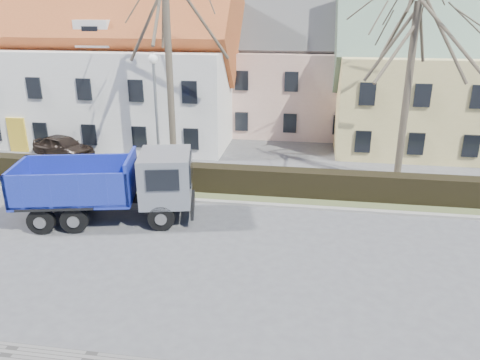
% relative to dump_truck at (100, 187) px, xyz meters
% --- Properties ---
extents(ground, '(120.00, 120.00, 0.00)m').
position_rel_dump_truck_xyz_m(ground, '(3.32, -2.03, -1.54)').
color(ground, '#4B4B4D').
extents(curb_far, '(80.00, 0.30, 0.12)m').
position_rel_dump_truck_xyz_m(curb_far, '(3.32, 2.57, -1.48)').
color(curb_far, gray).
rests_on(curb_far, ground).
extents(grass_strip, '(80.00, 3.00, 0.10)m').
position_rel_dump_truck_xyz_m(grass_strip, '(3.32, 4.17, -1.49)').
color(grass_strip, '#47522E').
rests_on(grass_strip, ground).
extents(hedge, '(60.00, 0.90, 1.30)m').
position_rel_dump_truck_xyz_m(hedge, '(3.32, 3.97, -0.89)').
color(hedge, black).
rests_on(hedge, ground).
extents(building_white, '(26.80, 10.80, 9.50)m').
position_rel_dump_truck_xyz_m(building_white, '(-9.68, 13.97, 3.21)').
color(building_white, white).
rests_on(building_white, ground).
extents(building_pink, '(10.80, 8.80, 8.00)m').
position_rel_dump_truck_xyz_m(building_pink, '(7.32, 17.97, 2.46)').
color(building_pink, '#D2A495').
rests_on(building_pink, ground).
extents(building_yellow, '(18.80, 10.80, 8.50)m').
position_rel_dump_truck_xyz_m(building_yellow, '(19.32, 14.97, 2.71)').
color(building_yellow, '#DBC578').
rests_on(building_yellow, ground).
extents(tree_1, '(9.20, 9.20, 12.65)m').
position_rel_dump_truck_xyz_m(tree_1, '(1.32, 6.47, 4.78)').
color(tree_1, '#494032').
rests_on(tree_1, ground).
extents(tree_2, '(8.00, 8.00, 11.00)m').
position_rel_dump_truck_xyz_m(tree_2, '(13.32, 6.47, 3.96)').
color(tree_2, '#494032').
rests_on(tree_2, ground).
extents(dump_truck, '(8.16, 4.49, 3.09)m').
position_rel_dump_truck_xyz_m(dump_truck, '(0.00, 0.00, 0.00)').
color(dump_truck, navy).
rests_on(dump_truck, ground).
extents(streetlight, '(0.52, 0.52, 6.68)m').
position_rel_dump_truck_xyz_m(streetlight, '(0.99, 4.97, 1.80)').
color(streetlight, gray).
rests_on(streetlight, ground).
extents(cart_frame, '(0.91, 0.71, 0.73)m').
position_rel_dump_truck_xyz_m(cart_frame, '(-0.29, 2.59, -1.18)').
color(cart_frame, silver).
rests_on(cart_frame, ground).
extents(parked_car_a, '(4.33, 2.75, 1.37)m').
position_rel_dump_truck_xyz_m(parked_car_a, '(-6.26, 8.25, -0.86)').
color(parked_car_a, black).
rests_on(parked_car_a, ground).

